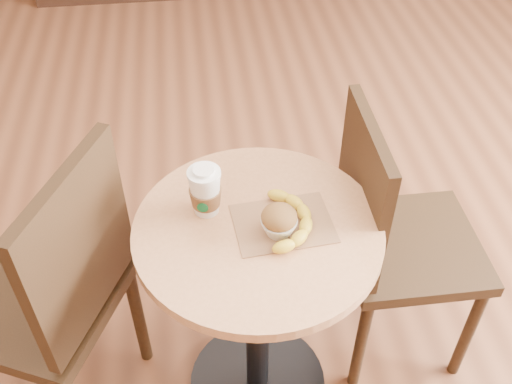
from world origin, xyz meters
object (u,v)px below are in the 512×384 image
Objects in this scene: banana at (292,219)px; cafe_table at (258,290)px; muffin at (279,221)px; chair_left at (54,292)px; chair_right at (393,237)px; coffee_cup at (205,192)px.

cafe_table is at bearing -171.69° from banana.
chair_left is at bearing 174.47° from muffin.
banana is (-0.34, -0.14, 0.26)m from chair_right.
coffee_cup is (-0.54, -0.07, 0.31)m from chair_right.
cafe_table is 3.22× the size of banana.
chair_right reaches higher than muffin.
banana is (0.63, -0.03, 0.23)m from chair_left.
chair_left is 10.93× the size of muffin.
cafe_table is 0.30m from muffin.
cafe_table is 8.42× the size of muffin.
muffin is at bearing 108.85° from chair_left.
coffee_cup is at bearing 169.44° from banana.
chair_right reaches higher than coffee_cup.
chair_right reaches higher than banana.
coffee_cup is 0.59× the size of banana.
chair_right is (0.97, 0.11, -0.03)m from chair_left.
muffin is (0.59, -0.06, 0.26)m from chair_left.
coffee_cup is at bearing 120.07° from chair_left.
chair_left is 7.10× the size of coffee_cup.
chair_left is at bearing 96.50° from chair_right.
coffee_cup is (-0.12, 0.07, 0.31)m from cafe_table.
chair_left is 4.19× the size of banana.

